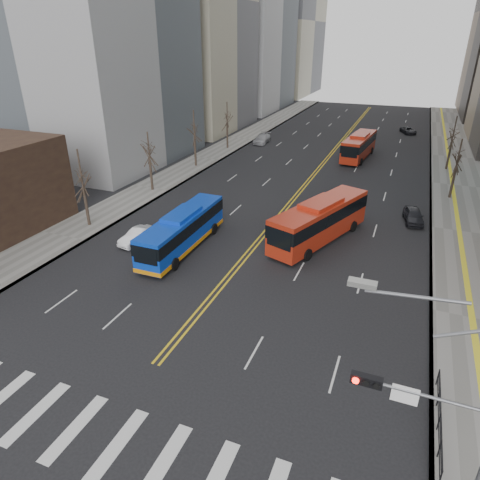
{
  "coord_description": "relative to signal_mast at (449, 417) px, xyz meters",
  "views": [
    {
      "loc": [
        11.12,
        -10.16,
        16.38
      ],
      "look_at": [
        2.27,
        11.87,
        4.97
      ],
      "focal_mm": 32.0,
      "sensor_mm": 36.0,
      "label": 1
    }
  ],
  "objects": [
    {
      "name": "red_bus_near",
      "position": [
        -8.92,
        21.98,
        -2.79
      ],
      "size": [
        6.56,
        12.0,
        3.72
      ],
      "color": "#AC2612",
      "rests_on": "ground"
    },
    {
      "name": "signal_mast",
      "position": [
        0.0,
        0.0,
        0.0
      ],
      "size": [
        5.37,
        0.37,
        9.39
      ],
      "color": "slate",
      "rests_on": "ground"
    },
    {
      "name": "car_dark_far",
      "position": [
        -3.54,
        73.03,
        -4.28
      ],
      "size": [
        3.41,
        4.58,
        1.15
      ],
      "primitive_type": "imported",
      "rotation": [
        0.0,
        0.0,
        0.41
      ],
      "color": "black",
      "rests_on": "ground"
    },
    {
      "name": "pedestrian_railing",
      "position": [
        0.53,
        4.0,
        -4.03
      ],
      "size": [
        0.06,
        6.06,
        1.02
      ],
      "color": "black",
      "rests_on": "sidewalk_right"
    },
    {
      "name": "street_trees",
      "position": [
        -20.94,
        32.55,
        0.02
      ],
      "size": [
        35.2,
        47.2,
        7.6
      ],
      "color": "#31271E",
      "rests_on": "ground"
    },
    {
      "name": "car_silver",
      "position": [
        -25.94,
        55.78,
        -4.13
      ],
      "size": [
        2.3,
        5.11,
        1.45
      ],
      "primitive_type": "imported",
      "rotation": [
        0.0,
        0.0,
        0.05
      ],
      "color": "#9B9BA0",
      "rests_on": "ground"
    },
    {
      "name": "car_white",
      "position": [
        -23.39,
        15.7,
        -4.22
      ],
      "size": [
        1.95,
        4.0,
        1.26
      ],
      "primitive_type": "imported",
      "rotation": [
        0.0,
        0.0,
        -0.16
      ],
      "color": "white",
      "rests_on": "ground"
    },
    {
      "name": "crosswalk",
      "position": [
        -13.77,
        -2.0,
        -4.85
      ],
      "size": [
        26.7,
        4.0,
        0.01
      ],
      "color": "silver",
      "rests_on": "ground"
    },
    {
      "name": "centerline",
      "position": [
        -13.77,
        53.0,
        -4.85
      ],
      "size": [
        0.55,
        100.0,
        0.01
      ],
      "color": "gold",
      "rests_on": "ground"
    },
    {
      "name": "car_dark_mid",
      "position": [
        -1.32,
        29.45,
        -4.18
      ],
      "size": [
        2.27,
        4.21,
        1.36
      ],
      "primitive_type": "imported",
      "rotation": [
        0.0,
        0.0,
        0.17
      ],
      "color": "black",
      "rests_on": "ground"
    },
    {
      "name": "sidewalk_left",
      "position": [
        -30.27,
        43.0,
        -4.78
      ],
      "size": [
        5.0,
        130.0,
        0.15
      ],
      "primitive_type": "cube",
      "color": "slate",
      "rests_on": "ground"
    },
    {
      "name": "ground",
      "position": [
        -13.77,
        -2.0,
        -4.86
      ],
      "size": [
        220.0,
        220.0,
        0.0
      ],
      "primitive_type": "plane",
      "color": "black"
    },
    {
      "name": "sidewalk_right",
      "position": [
        3.73,
        43.0,
        -4.78
      ],
      "size": [
        7.0,
        130.0,
        0.15
      ],
      "primitive_type": "cube",
      "color": "slate",
      "rests_on": "ground"
    },
    {
      "name": "blue_bus",
      "position": [
        -19.21,
        16.22,
        -3.14
      ],
      "size": [
        2.65,
        11.21,
        3.28
      ],
      "color": "#0D3BC4",
      "rests_on": "ground"
    },
    {
      "name": "red_bus_far",
      "position": [
        -9.67,
        51.77,
        -2.87
      ],
      "size": [
        3.66,
        11.46,
        3.57
      ],
      "color": "#AC2612",
      "rests_on": "ground"
    }
  ]
}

